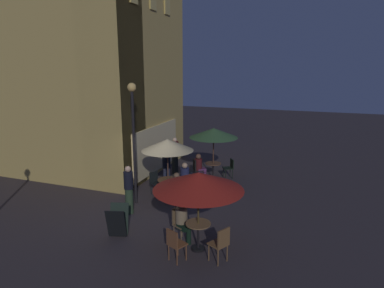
% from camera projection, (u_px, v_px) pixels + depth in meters
% --- Properties ---
extents(ground_plane, '(60.00, 60.00, 0.00)m').
position_uv_depth(ground_plane, '(139.00, 211.00, 11.78)').
color(ground_plane, '#352E30').
extents(cafe_building, '(6.20, 8.32, 9.61)m').
position_uv_depth(cafe_building, '(89.00, 69.00, 14.80)').
color(cafe_building, tan).
rests_on(cafe_building, ground).
extents(street_lamp_near_corner, '(0.30, 0.30, 4.38)m').
position_uv_depth(street_lamp_near_corner, '(133.00, 124.00, 11.82)').
color(street_lamp_near_corner, black).
rests_on(street_lamp_near_corner, ground).
extents(menu_sandwich_board, '(0.79, 0.72, 0.92)m').
position_uv_depth(menu_sandwich_board, '(118.00, 221.00, 9.95)').
color(menu_sandwich_board, black).
rests_on(menu_sandwich_board, ground).
extents(cafe_table_0, '(0.69, 0.69, 0.79)m').
position_uv_depth(cafe_table_0, '(198.00, 231.00, 9.20)').
color(cafe_table_0, black).
rests_on(cafe_table_0, ground).
extents(cafe_table_1, '(0.70, 0.70, 0.75)m').
position_uv_depth(cafe_table_1, '(213.00, 168.00, 14.97)').
color(cafe_table_1, black).
rests_on(cafe_table_1, ground).
extents(cafe_table_2, '(0.79, 0.79, 0.78)m').
position_uv_depth(cafe_table_2, '(168.00, 184.00, 12.71)').
color(cafe_table_2, black).
rests_on(cafe_table_2, ground).
extents(patio_umbrella_0, '(2.43, 2.43, 2.23)m').
position_uv_depth(patio_umbrella_0, '(198.00, 181.00, 8.88)').
color(patio_umbrella_0, black).
rests_on(patio_umbrella_0, ground).
extents(patio_umbrella_1, '(2.12, 2.12, 2.32)m').
position_uv_depth(patio_umbrella_1, '(214.00, 133.00, 14.61)').
color(patio_umbrella_1, black).
rests_on(patio_umbrella_1, ground).
extents(patio_umbrella_2, '(1.93, 1.93, 2.34)m').
position_uv_depth(patio_umbrella_2, '(167.00, 145.00, 12.37)').
color(patio_umbrella_2, black).
rests_on(patio_umbrella_2, ground).
extents(cafe_chair_0, '(0.52, 0.52, 0.98)m').
position_uv_depth(cafe_chair_0, '(179.00, 221.00, 9.74)').
color(cafe_chair_0, brown).
rests_on(cafe_chair_0, ground).
extents(cafe_chair_1, '(0.53, 0.53, 0.91)m').
position_uv_depth(cafe_chair_1, '(175.00, 242.00, 8.62)').
color(cafe_chair_1, brown).
rests_on(cafe_chair_1, ground).
extents(cafe_chair_2, '(0.57, 0.57, 0.97)m').
position_uv_depth(cafe_chair_2, '(221.00, 242.00, 8.57)').
color(cafe_chair_2, brown).
rests_on(cafe_chair_2, ground).
extents(cafe_chair_3, '(0.55, 0.55, 0.98)m').
position_uv_depth(cafe_chair_3, '(196.00, 168.00, 14.75)').
color(cafe_chair_3, black).
rests_on(cafe_chair_3, ground).
extents(cafe_chair_4, '(0.57, 0.57, 0.87)m').
position_uv_depth(cafe_chair_4, '(230.00, 167.00, 15.13)').
color(cafe_chair_4, black).
rests_on(cafe_chair_4, ground).
extents(cafe_chair_5, '(0.54, 0.54, 0.93)m').
position_uv_depth(cafe_chair_5, '(178.00, 192.00, 12.08)').
color(cafe_chair_5, '#523427').
rests_on(cafe_chair_5, ground).
extents(cafe_chair_6, '(0.59, 0.59, 0.90)m').
position_uv_depth(cafe_chair_6, '(187.00, 180.00, 13.27)').
color(cafe_chair_6, black).
rests_on(cafe_chair_6, ground).
extents(cafe_chair_7, '(0.52, 0.52, 0.89)m').
position_uv_depth(cafe_chair_7, '(155.00, 181.00, 13.26)').
color(cafe_chair_7, black).
rests_on(cafe_chair_7, ground).
extents(patron_seated_0, '(0.47, 0.53, 1.21)m').
position_uv_depth(patron_seated_0, '(183.00, 219.00, 9.61)').
color(patron_seated_0, black).
rests_on(patron_seated_0, ground).
extents(patron_seated_1, '(0.48, 0.51, 1.22)m').
position_uv_depth(patron_seated_1, '(200.00, 165.00, 14.76)').
color(patron_seated_1, '#61305F').
rests_on(patron_seated_1, ground).
extents(patron_seated_2, '(0.51, 0.53, 1.24)m').
position_uv_depth(patron_seated_2, '(176.00, 186.00, 12.16)').
color(patron_seated_2, black).
rests_on(patron_seated_2, ground).
extents(patron_seated_3, '(0.54, 0.49, 1.29)m').
position_uv_depth(patron_seated_3, '(184.00, 177.00, 13.14)').
color(patron_seated_3, '#551525').
rests_on(patron_seated_3, ground).
extents(patron_standing_4, '(0.32, 0.32, 1.68)m').
position_uv_depth(patron_standing_4, '(129.00, 190.00, 11.42)').
color(patron_standing_4, '#2C402A').
rests_on(patron_standing_4, ground).
extents(patron_standing_5, '(0.33, 0.33, 1.67)m').
position_uv_depth(patron_standing_5, '(166.00, 169.00, 13.75)').
color(patron_standing_5, '#2B2F48').
rests_on(patron_standing_5, ground).
extents(patron_standing_6, '(0.33, 0.33, 1.78)m').
position_uv_depth(patron_standing_6, '(175.00, 157.00, 15.41)').
color(patron_standing_6, black).
rests_on(patron_standing_6, ground).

